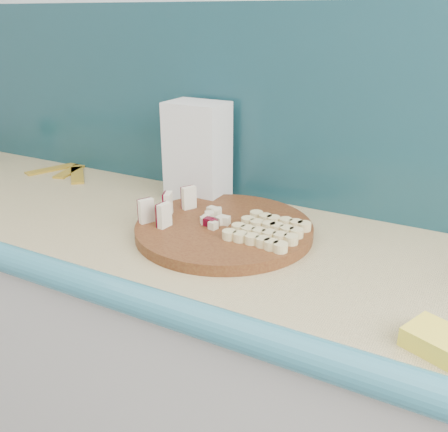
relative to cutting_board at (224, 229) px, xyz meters
name	(u,v)px	position (x,y,z in m)	size (l,w,h in m)	color
kitchen_counter	(149,368)	(-0.23, -0.02, -0.47)	(2.20, 0.63, 0.91)	beige
backsplash	(197,100)	(-0.23, 0.26, 0.24)	(2.20, 0.02, 0.50)	teal
cutting_board	(224,229)	(0.00, 0.00, 0.00)	(0.41, 0.41, 0.03)	#421B0E
apple_wedges	(167,207)	(-0.14, -0.03, 0.04)	(0.07, 0.16, 0.06)	#F7EAC6
apple_chunks	(214,218)	(-0.03, 0.00, 0.02)	(0.06, 0.07, 0.02)	beige
banana_slices	(268,231)	(0.11, 0.00, 0.02)	(0.16, 0.16, 0.02)	beige
flour_bag	(198,152)	(-0.17, 0.17, 0.12)	(0.15, 0.11, 0.26)	silver
sponge	(443,343)	(0.49, -0.22, 0.00)	(0.11, 0.07, 0.03)	yellow
banana_peel	(67,171)	(-0.67, 0.18, -0.01)	(0.24, 0.20, 0.01)	gold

